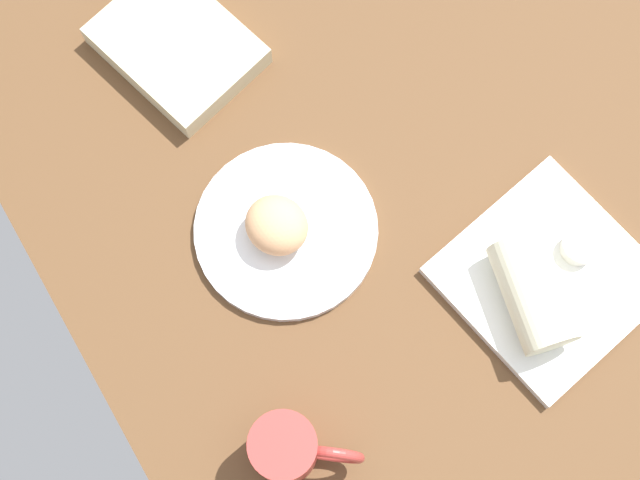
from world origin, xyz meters
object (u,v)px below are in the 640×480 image
at_px(book_stack, 177,46).
at_px(sauce_cup, 580,247).
at_px(scone_pastry, 277,225).
at_px(breakfast_wrap, 533,293).
at_px(round_plate, 286,231).
at_px(square_plate, 548,278).
at_px(coffee_mug, 288,449).

bearing_deg(book_stack, sauce_cup, 30.30).
height_order(scone_pastry, breakfast_wrap, breakfast_wrap).
distance_m(round_plate, breakfast_wrap, 0.32).
relative_size(square_plate, book_stack, 0.97).
bearing_deg(square_plate, round_plate, -131.80).
bearing_deg(square_plate, scone_pastry, -130.83).
distance_m(breakfast_wrap, coffee_mug, 0.35).
distance_m(sauce_cup, book_stack, 0.59).
distance_m(round_plate, book_stack, 0.30).
xyz_separation_m(sauce_cup, book_stack, (-0.51, -0.30, -0.01)).
xyz_separation_m(round_plate, breakfast_wrap, (0.23, 0.21, 0.04)).
height_order(scone_pastry, coffee_mug, coffee_mug).
height_order(sauce_cup, breakfast_wrap, breakfast_wrap).
distance_m(round_plate, square_plate, 0.34).
xyz_separation_m(breakfast_wrap, book_stack, (-0.53, -0.21, -0.03)).
bearing_deg(sauce_cup, round_plate, -125.23).
xyz_separation_m(scone_pastry, square_plate, (0.23, 0.26, -0.04)).
distance_m(scone_pastry, book_stack, 0.29).
xyz_separation_m(scone_pastry, book_stack, (-0.29, 0.02, -0.03)).
height_order(scone_pastry, book_stack, scone_pastry).
relative_size(round_plate, scone_pastry, 2.89).
height_order(breakfast_wrap, book_stack, breakfast_wrap).
bearing_deg(breakfast_wrap, sauce_cup, 26.45).
distance_m(round_plate, scone_pastry, 0.04).
height_order(square_plate, breakfast_wrap, breakfast_wrap).
bearing_deg(square_plate, coffee_mug, -87.61).
height_order(scone_pastry, sauce_cup, scone_pastry).
xyz_separation_m(square_plate, breakfast_wrap, (0.01, -0.04, 0.04)).
relative_size(breakfast_wrap, book_stack, 0.58).
relative_size(book_stack, coffee_mug, 2.03).
relative_size(scone_pastry, square_plate, 0.35).
bearing_deg(scone_pastry, coffee_mug, -27.40).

